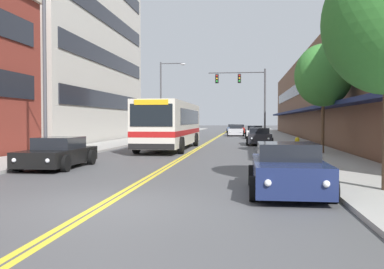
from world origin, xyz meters
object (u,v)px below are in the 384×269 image
(car_beige_parked_left_near, at_px, (164,135))
(car_charcoal_parked_right_mid, at_px, (259,137))
(car_navy_parked_right_foreground, at_px, (288,170))
(traffic_signal_mast, at_px, (246,90))
(city_bus, at_px, (171,123))
(street_tree_right_mid, at_px, (323,75))
(car_red_moving_lead, at_px, (239,129))
(car_slate_blue_moving_second, at_px, (233,129))
(car_silver_moving_third, at_px, (236,131))
(car_black_parked_left_mid, at_px, (58,153))
(car_champagne_parked_right_end, at_px, (255,131))
(car_white_parked_right_far, at_px, (255,132))
(street_lamp_left_near, at_px, (51,42))
(fire_hydrant, at_px, (297,146))
(street_lamp_left_far, at_px, (165,93))

(car_beige_parked_left_near, bearing_deg, car_charcoal_parked_right_mid, -29.28)
(car_navy_parked_right_foreground, relative_size, traffic_signal_mast, 0.59)
(city_bus, distance_m, street_tree_right_mid, 10.49)
(car_red_moving_lead, height_order, car_slate_blue_moving_second, car_red_moving_lead)
(car_red_moving_lead, bearing_deg, car_silver_moving_third, -91.57)
(car_black_parked_left_mid, relative_size, traffic_signal_mast, 0.63)
(car_beige_parked_left_near, xyz_separation_m, car_champagne_parked_right_end, (8.82, 13.79, 0.05))
(car_beige_parked_left_near, height_order, car_red_moving_lead, car_red_moving_lead)
(car_champagne_parked_right_end, bearing_deg, car_black_parked_left_mid, -103.55)
(car_black_parked_left_mid, height_order, car_charcoal_parked_right_mid, car_charcoal_parked_right_mid)
(car_charcoal_parked_right_mid, height_order, car_red_moving_lead, car_red_moving_lead)
(city_bus, distance_m, car_black_parked_left_mid, 12.27)
(car_white_parked_right_far, distance_m, car_champagne_parked_right_end, 6.47)
(car_black_parked_left_mid, distance_m, street_lamp_left_near, 4.79)
(car_silver_moving_third, bearing_deg, car_navy_parked_right_foreground, -86.89)
(car_red_moving_lead, distance_m, street_tree_right_mid, 38.33)
(car_white_parked_right_far, bearing_deg, car_slate_blue_moving_second, 97.55)
(car_white_parked_right_far, bearing_deg, car_beige_parked_left_near, -139.83)
(fire_hydrant, bearing_deg, city_bus, 143.34)
(car_white_parked_right_far, distance_m, street_tree_right_mid, 22.74)
(car_black_parked_left_mid, relative_size, car_champagne_parked_right_end, 0.94)
(car_red_moving_lead, xyz_separation_m, fire_hydrant, (3.62, -39.58, -0.05))
(car_silver_moving_third, distance_m, street_lamp_left_far, 13.54)
(car_beige_parked_left_near, xyz_separation_m, traffic_signal_mast, (7.73, 4.19, 4.49))
(car_beige_parked_left_near, distance_m, car_champagne_parked_right_end, 16.37)
(car_charcoal_parked_right_mid, xyz_separation_m, car_slate_blue_moving_second, (-3.06, 34.76, -0.01))
(car_navy_parked_right_foreground, distance_m, car_charcoal_parked_right_mid, 23.05)
(street_lamp_left_far, bearing_deg, car_slate_blue_moving_second, 76.88)
(traffic_signal_mast, relative_size, street_lamp_left_near, 0.79)
(car_white_parked_right_far, bearing_deg, street_lamp_left_far, -156.13)
(traffic_signal_mast, height_order, street_lamp_left_near, street_lamp_left_near)
(traffic_signal_mast, relative_size, street_lamp_left_far, 0.91)
(traffic_signal_mast, xyz_separation_m, fire_hydrant, (2.62, -20.86, -4.47))
(car_charcoal_parked_right_mid, xyz_separation_m, traffic_signal_mast, (-1.02, 9.10, 4.43))
(street_lamp_left_near, bearing_deg, fire_hydrant, 26.44)
(street_tree_right_mid, bearing_deg, car_champagne_parked_right_end, 96.28)
(car_navy_parked_right_foreground, bearing_deg, city_bus, 109.81)
(street_lamp_left_far, height_order, street_tree_right_mid, street_lamp_left_far)
(car_black_parked_left_mid, xyz_separation_m, car_champagne_parked_right_end, (8.82, 36.63, 0.03))
(car_navy_parked_right_foreground, height_order, street_lamp_left_far, street_lamp_left_far)
(car_silver_moving_third, height_order, fire_hydrant, car_silver_moving_third)
(car_navy_parked_right_foreground, relative_size, car_silver_moving_third, 1.02)
(car_red_moving_lead, xyz_separation_m, car_slate_blue_moving_second, (-1.04, 6.93, -0.02))
(street_lamp_left_near, bearing_deg, car_silver_moving_third, 78.93)
(car_white_parked_right_far, relative_size, street_tree_right_mid, 0.74)
(street_lamp_left_near, distance_m, fire_hydrant, 13.10)
(car_silver_moving_third, xyz_separation_m, street_lamp_left_far, (-7.00, -10.84, 4.08))
(car_black_parked_left_mid, height_order, car_silver_moving_third, car_silver_moving_third)
(car_navy_parked_right_foreground, height_order, car_silver_moving_third, car_navy_parked_right_foreground)
(fire_hydrant, bearing_deg, street_tree_right_mid, 48.17)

